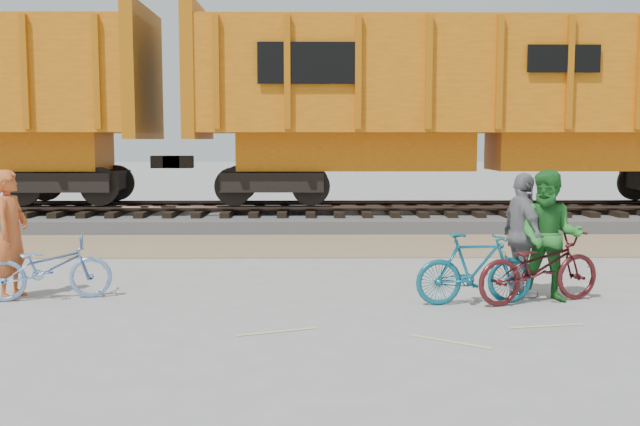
# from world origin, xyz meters

# --- Properties ---
(ground) EXTENTS (120.00, 120.00, 0.00)m
(ground) POSITION_xyz_m (0.00, 0.00, 0.00)
(ground) COLOR #9E9E99
(ground) RESTS_ON ground
(gravel_strip) EXTENTS (120.00, 3.00, 0.02)m
(gravel_strip) POSITION_xyz_m (0.00, 5.50, 0.01)
(gravel_strip) COLOR #9A7E5F
(gravel_strip) RESTS_ON ground
(ballast_bed) EXTENTS (120.00, 4.00, 0.30)m
(ballast_bed) POSITION_xyz_m (0.00, 9.00, 0.15)
(ballast_bed) COLOR slate
(ballast_bed) RESTS_ON ground
(track) EXTENTS (120.00, 2.60, 0.24)m
(track) POSITION_xyz_m (0.00, 9.00, 0.47)
(track) COLOR black
(track) RESTS_ON ballast_bed
(hopper_car_center) EXTENTS (14.00, 3.13, 4.65)m
(hopper_car_center) POSITION_xyz_m (3.50, 9.00, 3.01)
(hopper_car_center) COLOR black
(hopper_car_center) RESTS_ON track
(bicycle_blue) EXTENTS (1.68, 0.91, 0.84)m
(bicycle_blue) POSITION_xyz_m (-4.05, 0.83, 0.42)
(bicycle_blue) COLOR #719BCF
(bicycle_blue) RESTS_ON ground
(bicycle_teal) EXTENTS (1.55, 0.60, 0.91)m
(bicycle_teal) POSITION_xyz_m (1.43, 0.48, 0.46)
(bicycle_teal) COLOR #10627A
(bicycle_teal) RESTS_ON ground
(bicycle_maroon) EXTENTS (1.87, 1.16, 0.93)m
(bicycle_maroon) POSITION_xyz_m (2.26, 0.57, 0.46)
(bicycle_maroon) COLOR #4D1619
(bicycle_maroon) RESTS_ON ground
(person_solo) EXTENTS (0.43, 0.63, 1.69)m
(person_solo) POSITION_xyz_m (-4.55, 0.93, 0.84)
(person_solo) COLOR #D05A27
(person_solo) RESTS_ON ground
(person_man) EXTENTS (1.01, 0.93, 1.69)m
(person_man) POSITION_xyz_m (2.43, 0.68, 0.84)
(person_man) COLOR #267A2B
(person_man) RESTS_ON ground
(person_woman) EXTENTS (0.56, 1.01, 1.64)m
(person_woman) POSITION_xyz_m (2.16, 0.97, 0.82)
(person_woman) COLOR gray
(person_woman) RESTS_ON ground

